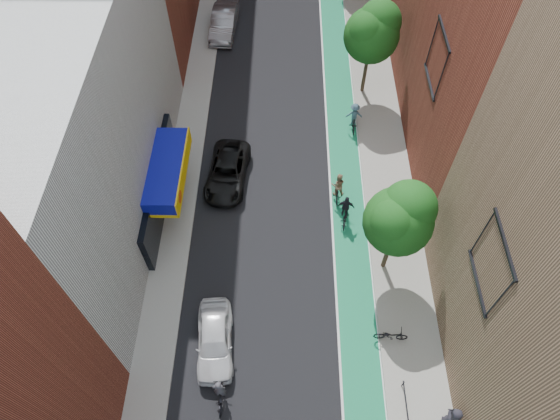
{
  "coord_description": "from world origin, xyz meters",
  "views": [
    {
      "loc": [
        0.22,
        -3.21,
        23.86
      ],
      "look_at": [
        -0.01,
        12.62,
        1.5
      ],
      "focal_mm": 32.0,
      "sensor_mm": 36.0,
      "label": 1
    }
  ],
  "objects_px": {
    "parked_car_silver": "(224,22)",
    "cyclist_lane_near": "(337,189)",
    "parked_car_white": "(215,340)",
    "pedestrian": "(452,418)",
    "cyclist_lead": "(220,394)",
    "cyclist_lane_mid": "(345,212)",
    "cyclist_lane_far": "(354,118)",
    "parked_car_black": "(227,172)"
  },
  "relations": [
    {
      "from": "parked_car_white",
      "to": "cyclist_lane_far",
      "type": "bearing_deg",
      "value": 57.96
    },
    {
      "from": "cyclist_lane_near",
      "to": "cyclist_lane_far",
      "type": "relative_size",
      "value": 1.04
    },
    {
      "from": "parked_car_white",
      "to": "pedestrian",
      "type": "relative_size",
      "value": 2.28
    },
    {
      "from": "cyclist_lead",
      "to": "pedestrian",
      "type": "height_order",
      "value": "pedestrian"
    },
    {
      "from": "parked_car_black",
      "to": "cyclist_lane_near",
      "type": "height_order",
      "value": "cyclist_lane_near"
    },
    {
      "from": "parked_car_black",
      "to": "pedestrian",
      "type": "relative_size",
      "value": 2.65
    },
    {
      "from": "parked_car_black",
      "to": "cyclist_lane_mid",
      "type": "relative_size",
      "value": 2.47
    },
    {
      "from": "parked_car_white",
      "to": "pedestrian",
      "type": "distance_m",
      "value": 11.22
    },
    {
      "from": "parked_car_silver",
      "to": "pedestrian",
      "type": "xyz_separation_m",
      "value": [
        12.2,
        -28.9,
        0.25
      ]
    },
    {
      "from": "cyclist_lead",
      "to": "pedestrian",
      "type": "relative_size",
      "value": 1.06
    },
    {
      "from": "parked_car_white",
      "to": "cyclist_lane_near",
      "type": "relative_size",
      "value": 2.07
    },
    {
      "from": "cyclist_lane_mid",
      "to": "pedestrian",
      "type": "bearing_deg",
      "value": 117.83
    },
    {
      "from": "parked_car_black",
      "to": "cyclist_lane_mid",
      "type": "xyz_separation_m",
      "value": [
        6.94,
        -2.88,
        0.02
      ]
    },
    {
      "from": "parked_car_white",
      "to": "cyclist_lane_near",
      "type": "xyz_separation_m",
      "value": [
        6.37,
        9.16,
        0.16
      ]
    },
    {
      "from": "parked_car_silver",
      "to": "cyclist_lane_near",
      "type": "distance_m",
      "value": 18.06
    },
    {
      "from": "cyclist_lead",
      "to": "cyclist_lane_far",
      "type": "bearing_deg",
      "value": -113.55
    },
    {
      "from": "cyclist_lane_near",
      "to": "pedestrian",
      "type": "height_order",
      "value": "cyclist_lane_near"
    },
    {
      "from": "parked_car_black",
      "to": "cyclist_lane_near",
      "type": "bearing_deg",
      "value": -6.07
    },
    {
      "from": "cyclist_lead",
      "to": "parked_car_white",
      "type": "bearing_deg",
      "value": -80.18
    },
    {
      "from": "cyclist_lane_near",
      "to": "cyclist_lane_far",
      "type": "height_order",
      "value": "cyclist_lane_near"
    },
    {
      "from": "cyclist_lead",
      "to": "parked_car_silver",
      "type": "bearing_deg",
      "value": -86.84
    },
    {
      "from": "parked_car_white",
      "to": "cyclist_lead",
      "type": "relative_size",
      "value": 2.15
    },
    {
      "from": "cyclist_lead",
      "to": "cyclist_lane_near",
      "type": "relative_size",
      "value": 0.97
    },
    {
      "from": "parked_car_black",
      "to": "cyclist_lane_near",
      "type": "relative_size",
      "value": 2.41
    },
    {
      "from": "parked_car_silver",
      "to": "cyclist_lane_far",
      "type": "distance_m",
      "value": 13.95
    },
    {
      "from": "parked_car_silver",
      "to": "pedestrian",
      "type": "relative_size",
      "value": 2.71
    },
    {
      "from": "parked_car_black",
      "to": "cyclist_lane_far",
      "type": "relative_size",
      "value": 2.49
    },
    {
      "from": "cyclist_lane_near",
      "to": "pedestrian",
      "type": "bearing_deg",
      "value": 110.45
    },
    {
      "from": "parked_car_silver",
      "to": "parked_car_white",
      "type": "bearing_deg",
      "value": -83.15
    },
    {
      "from": "cyclist_lane_far",
      "to": "cyclist_lane_near",
      "type": "bearing_deg",
      "value": 77.78
    },
    {
      "from": "parked_car_black",
      "to": "pedestrian",
      "type": "distance_m",
      "value": 17.7
    },
    {
      "from": "parked_car_black",
      "to": "pedestrian",
      "type": "bearing_deg",
      "value": -46.86
    },
    {
      "from": "cyclist_lane_mid",
      "to": "parked_car_white",
      "type": "bearing_deg",
      "value": 56.89
    },
    {
      "from": "cyclist_lane_mid",
      "to": "parked_car_silver",
      "type": "bearing_deg",
      "value": -56.52
    },
    {
      "from": "cyclist_lane_near",
      "to": "cyclist_lane_far",
      "type": "distance_m",
      "value": 5.99
    },
    {
      "from": "cyclist_lead",
      "to": "cyclist_lane_mid",
      "type": "distance_m",
      "value": 11.89
    },
    {
      "from": "parked_car_black",
      "to": "cyclist_lane_mid",
      "type": "bearing_deg",
      "value": -17.21
    },
    {
      "from": "cyclist_lane_far",
      "to": "cyclist_lane_mid",
      "type": "bearing_deg",
      "value": 83.37
    },
    {
      "from": "parked_car_silver",
      "to": "cyclist_lane_near",
      "type": "xyz_separation_m",
      "value": [
        7.92,
        -16.24,
        0.05
      ]
    },
    {
      "from": "cyclist_lead",
      "to": "pedestrian",
      "type": "xyz_separation_m",
      "value": [
        10.17,
        -1.0,
        0.43
      ]
    },
    {
      "from": "cyclist_lane_near",
      "to": "pedestrian",
      "type": "relative_size",
      "value": 1.1
    },
    {
      "from": "cyclist_lane_far",
      "to": "pedestrian",
      "type": "height_order",
      "value": "pedestrian"
    }
  ]
}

